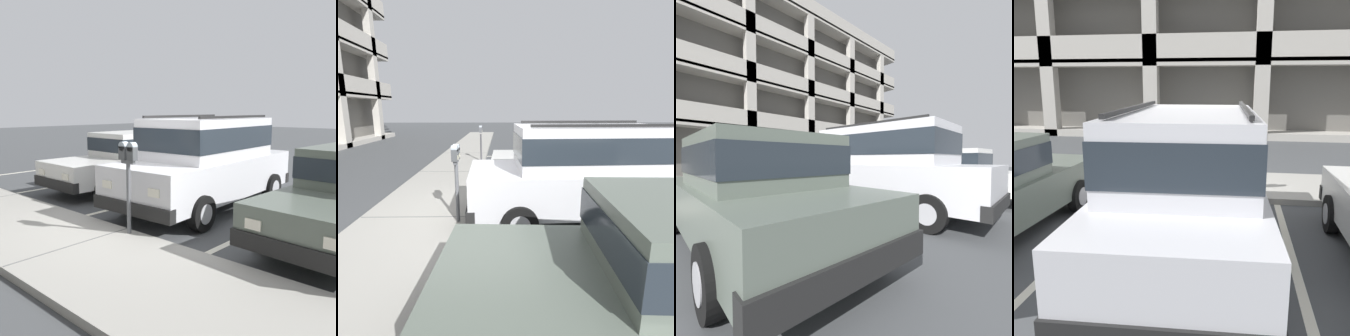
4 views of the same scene
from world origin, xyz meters
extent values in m
cube|color=#444749|center=(0.00, 0.00, -0.05)|extent=(80.00, 80.00, 0.10)
cube|color=#9E9B93|center=(0.00, 1.30, 0.06)|extent=(40.00, 2.20, 0.12)
cube|color=#606060|center=(0.00, 1.30, 0.12)|extent=(0.03, 2.16, 0.00)
cube|color=silver|center=(-1.54, -1.40, 0.00)|extent=(0.12, 4.80, 0.01)
cube|color=silver|center=(1.54, -1.40, 0.00)|extent=(0.12, 4.80, 0.01)
cube|color=silver|center=(4.61, -1.40, 0.00)|extent=(0.12, 4.80, 0.01)
cube|color=silver|center=(7.68, -1.40, 0.00)|extent=(0.12, 4.80, 0.01)
cube|color=silver|center=(0.14, -2.23, 0.73)|extent=(2.04, 4.78, 0.80)
cube|color=silver|center=(0.14, -2.28, 1.55)|extent=(1.75, 2.98, 0.84)
cube|color=#232B33|center=(0.14, -2.28, 1.57)|extent=(1.77, 3.01, 0.46)
cube|color=black|center=(0.04, 0.07, 0.45)|extent=(1.88, 0.24, 0.24)
cube|color=black|center=(0.24, -4.54, 0.45)|extent=(1.88, 0.24, 0.24)
cube|color=silver|center=(0.60, 0.15, 0.81)|extent=(0.24, 0.04, 0.14)
cube|color=silver|center=(-0.54, 0.10, 0.81)|extent=(0.24, 0.04, 0.14)
cylinder|color=black|center=(0.97, -0.74, 0.33)|extent=(0.23, 0.67, 0.66)
cylinder|color=#B2B2B7|center=(0.97, -0.74, 0.33)|extent=(0.24, 0.37, 0.36)
cylinder|color=black|center=(-0.83, -0.82, 0.33)|extent=(0.23, 0.67, 0.66)
cylinder|color=#B2B2B7|center=(-0.83, -0.82, 0.33)|extent=(0.24, 0.37, 0.36)
cylinder|color=black|center=(1.10, -3.65, 0.33)|extent=(0.23, 0.67, 0.66)
cylinder|color=#B2B2B7|center=(1.10, -3.65, 0.33)|extent=(0.24, 0.37, 0.36)
cylinder|color=black|center=(-0.70, -3.73, 0.33)|extent=(0.23, 0.67, 0.66)
cylinder|color=#B2B2B7|center=(-0.70, -3.73, 0.33)|extent=(0.24, 0.37, 0.36)
cube|color=black|center=(0.83, -2.25, 2.01)|extent=(0.17, 2.62, 0.05)
cube|color=black|center=(-0.55, -2.31, 2.01)|extent=(0.17, 2.62, 0.05)
cube|color=black|center=(-2.89, 0.07, 0.42)|extent=(1.74, 0.24, 0.24)
cube|color=silver|center=(-2.36, 0.09, 0.66)|extent=(0.24, 0.04, 0.14)
cube|color=silver|center=(-3.41, 0.14, 0.66)|extent=(0.24, 0.04, 0.14)
cylinder|color=black|center=(-2.09, -0.77, 0.30)|extent=(0.19, 0.61, 0.60)
cylinder|color=#B2B2B7|center=(-2.09, -0.77, 0.30)|extent=(0.20, 0.34, 0.33)
cylinder|color=black|center=(-2.22, -3.49, 0.30)|extent=(0.19, 0.61, 0.60)
cylinder|color=#B2B2B7|center=(-2.22, -3.49, 0.30)|extent=(0.20, 0.34, 0.33)
cube|color=silver|center=(3.05, -2.43, 0.60)|extent=(1.77, 4.43, 0.60)
cube|color=silver|center=(3.04, -2.73, 1.22)|extent=(1.53, 2.00, 0.64)
cube|color=#232B33|center=(3.04, -2.73, 1.24)|extent=(1.55, 2.03, 0.35)
cube|color=black|center=(3.08, -0.27, 0.42)|extent=(1.74, 0.19, 0.24)
cube|color=black|center=(3.01, -4.59, 0.42)|extent=(1.74, 0.19, 0.24)
cube|color=silver|center=(3.61, -0.23, 0.66)|extent=(0.24, 0.03, 0.14)
cube|color=silver|center=(2.56, -0.21, 0.66)|extent=(0.24, 0.03, 0.14)
cylinder|color=black|center=(3.90, -1.08, 0.30)|extent=(0.17, 0.60, 0.60)
cylinder|color=#B2B2B7|center=(3.90, -1.08, 0.30)|extent=(0.19, 0.33, 0.33)
cylinder|color=black|center=(2.24, -1.05, 0.30)|extent=(0.17, 0.60, 0.60)
cylinder|color=#B2B2B7|center=(2.24, -1.05, 0.30)|extent=(0.19, 0.33, 0.33)
cylinder|color=black|center=(3.86, -3.81, 0.30)|extent=(0.17, 0.60, 0.60)
cylinder|color=#B2B2B7|center=(3.86, -3.81, 0.30)|extent=(0.19, 0.33, 0.33)
cylinder|color=black|center=(2.19, -3.78, 0.30)|extent=(0.17, 0.60, 0.60)
cylinder|color=#B2B2B7|center=(2.19, -3.78, 0.30)|extent=(0.19, 0.33, 0.33)
cylinder|color=#595B60|center=(-0.21, 0.35, 0.70)|extent=(0.07, 0.07, 1.17)
cube|color=#595B60|center=(-0.21, 0.35, 1.32)|extent=(0.28, 0.06, 0.06)
cube|color=#424447|center=(-0.31, 0.35, 1.46)|extent=(0.15, 0.11, 0.22)
cylinder|color=#8C99A3|center=(-0.31, 0.35, 1.57)|extent=(0.15, 0.11, 0.15)
cube|color=#B7B293|center=(-0.31, 0.29, 1.42)|extent=(0.08, 0.01, 0.08)
cube|color=#424447|center=(-0.11, 0.35, 1.46)|extent=(0.15, 0.11, 0.22)
cylinder|color=#8C99A3|center=(-0.11, 0.35, 1.57)|extent=(0.15, 0.11, 0.15)
cube|color=#B7B293|center=(-0.11, 0.29, 1.42)|extent=(0.08, 0.01, 0.08)
camera|label=1|loc=(-4.72, 4.36, 2.16)|focal=40.00mm
camera|label=2|loc=(-5.06, -0.50, 2.29)|focal=28.00mm
camera|label=3|loc=(-4.36, -5.37, 1.25)|focal=24.00mm
camera|label=4|loc=(0.79, -6.93, 2.32)|focal=40.00mm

